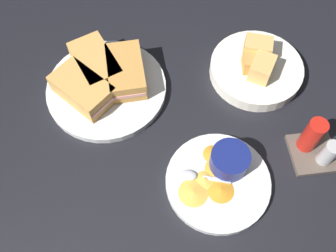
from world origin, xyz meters
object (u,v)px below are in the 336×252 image
object	(u,v)px
plate_sandwich_main	(107,89)
spoon_by_gravy_ramekin	(195,176)
spoon_by_dark_ramekin	(100,80)
condiment_caddy	(316,145)
sandwich_half_extra	(83,89)
plate_chips_companion	(218,182)
sandwich_half_near	(126,71)
ramekin_dark_sauce	(78,89)
ramekin_light_gravy	(230,160)
sandwich_half_far	(96,64)
bread_basket_rear	(256,68)

from	to	relation	value
plate_sandwich_main	spoon_by_gravy_ramekin	bearing A→B (deg)	34.66
plate_sandwich_main	spoon_by_dark_ramekin	world-z (taller)	spoon_by_dark_ramekin
condiment_caddy	plate_sandwich_main	bearing A→B (deg)	-116.70
sandwich_half_extra	plate_chips_companion	size ratio (longest dim) A/B	0.72
sandwich_half_near	sandwich_half_extra	world-z (taller)	same
ramekin_dark_sauce	ramekin_light_gravy	bearing A→B (deg)	54.74
plate_chips_companion	sandwich_half_extra	bearing A→B (deg)	-132.26
sandwich_half_far	ramekin_light_gravy	world-z (taller)	sandwich_half_far
sandwich_half_far	condiment_caddy	size ratio (longest dim) A/B	1.57
ramekin_light_gravy	bread_basket_rear	bearing A→B (deg)	153.73
ramekin_light_gravy	spoon_by_gravy_ramekin	bearing A→B (deg)	-75.41
sandwich_half_far	bread_basket_rear	world-z (taller)	bread_basket_rear
spoon_by_dark_ramekin	spoon_by_gravy_ramekin	size ratio (longest dim) A/B	0.93
spoon_by_dark_ramekin	ramekin_light_gravy	size ratio (longest dim) A/B	1.21
sandwich_half_near	ramekin_light_gravy	world-z (taller)	sandwich_half_near
sandwich_half_near	ramekin_dark_sauce	distance (cm)	10.95
ramekin_dark_sauce	condiment_caddy	xyz separation A→B (cm)	(19.20, 46.36, 0.03)
ramekin_dark_sauce	bread_basket_rear	world-z (taller)	bread_basket_rear
sandwich_half_extra	ramekin_dark_sauce	distance (cm)	1.41
ramekin_dark_sauce	sandwich_half_far	bearing A→B (deg)	145.33
sandwich_half_far	plate_chips_companion	world-z (taller)	sandwich_half_far
plate_sandwich_main	spoon_by_gravy_ramekin	world-z (taller)	spoon_by_gravy_ramekin
ramekin_dark_sauce	ramekin_light_gravy	distance (cm)	35.29
plate_sandwich_main	condiment_caddy	bearing A→B (deg)	63.30
spoon_by_dark_ramekin	ramekin_light_gravy	world-z (taller)	ramekin_light_gravy
spoon_by_dark_ramekin	ramekin_light_gravy	bearing A→B (deg)	46.31
sandwich_half_extra	condiment_caddy	bearing A→B (deg)	67.61
sandwich_half_extra	plate_sandwich_main	bearing A→B (deg)	110.47
plate_chips_companion	ramekin_light_gravy	distance (cm)	5.03
plate_sandwich_main	condiment_caddy	distance (cm)	45.44
sandwich_half_far	spoon_by_gravy_ramekin	world-z (taller)	sandwich_half_far
sandwich_half_extra	spoon_by_gravy_ramekin	xyz separation A→B (cm)	(21.58, 20.84, -2.04)
spoon_by_dark_ramekin	plate_sandwich_main	bearing A→B (deg)	38.22
plate_sandwich_main	ramekin_light_gravy	bearing A→B (deg)	46.84
plate_sandwich_main	sandwich_half_far	world-z (taller)	sandwich_half_far
ramekin_dark_sauce	spoon_by_gravy_ramekin	distance (cm)	31.22
sandwich_half_near	spoon_by_dark_ramekin	world-z (taller)	sandwich_half_near
plate_sandwich_main	bread_basket_rear	size ratio (longest dim) A/B	1.27
ramekin_dark_sauce	spoon_by_dark_ramekin	bearing A→B (deg)	122.04
sandwich_half_near	spoon_by_dark_ramekin	xyz separation A→B (cm)	(0.10, -6.00, -2.04)
sandwich_half_far	bread_basket_rear	bearing A→B (deg)	83.37
sandwich_half_far	sandwich_half_extra	world-z (taller)	same
sandwich_half_far	spoon_by_dark_ramekin	bearing A→B (deg)	8.49
condiment_caddy	sandwich_half_far	bearing A→B (deg)	-120.69
plate_chips_companion	condiment_caddy	bearing A→B (deg)	101.85
plate_chips_companion	condiment_caddy	world-z (taller)	condiment_caddy
ramekin_light_gravy	condiment_caddy	distance (cm)	17.59
plate_chips_companion	bread_basket_rear	distance (cm)	28.57
sandwich_half_extra	plate_chips_companion	distance (cm)	34.13
plate_sandwich_main	sandwich_half_near	bearing A→B (deg)	110.47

